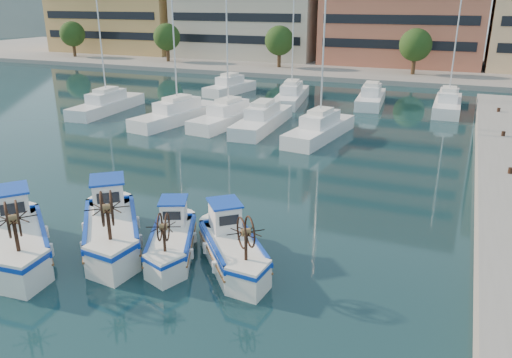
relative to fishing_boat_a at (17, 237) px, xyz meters
name	(u,v)px	position (x,y,z in m)	size (l,w,h in m)	color
ground	(134,275)	(4.95, 0.53, -0.86)	(300.00, 300.00, 0.00)	#193E41
yacht_marina	(299,109)	(2.11, 28.65, -0.34)	(40.62, 22.97, 11.50)	white
fishing_boat_a	(17,237)	(0.00, 0.00, 0.00)	(4.97, 4.65, 3.13)	white
fishing_boat_b	(111,225)	(2.68, 2.25, 0.01)	(4.62, 5.05, 3.15)	white
fishing_boat_c	(172,238)	(5.38, 2.53, -0.18)	(3.02, 4.10, 2.47)	white
fishing_boat_d	(232,245)	(7.88, 2.78, -0.12)	(4.01, 4.26, 2.69)	white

